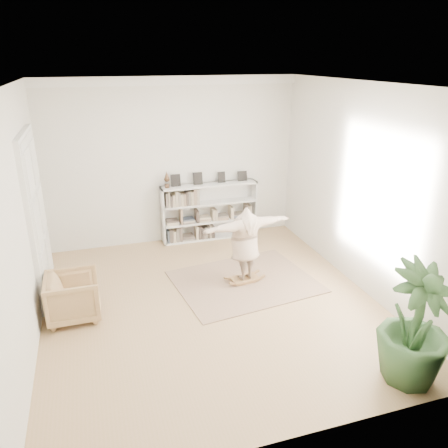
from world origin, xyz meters
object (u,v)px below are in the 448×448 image
at_px(rocker_board, 245,279).
at_px(houseplant, 416,325).
at_px(armchair, 73,297).
at_px(person, 245,241).
at_px(bookshelf, 209,212).

relative_size(rocker_board, houseplant, 0.33).
height_order(armchair, rocker_board, armchair).
relative_size(rocker_board, person, 0.32).
distance_m(armchair, houseplant, 5.06).
bearing_deg(houseplant, bookshelf, 102.75).
xyz_separation_m(rocker_board, person, (0.00, 0.00, 0.76)).
distance_m(rocker_board, person, 0.76).
bearing_deg(rocker_board, person, 0.00).
xyz_separation_m(bookshelf, armchair, (-2.97, -2.56, -0.26)).
distance_m(bookshelf, armchair, 3.93).
bearing_deg(bookshelf, rocker_board, -88.63).
bearing_deg(person, houseplant, 103.04).
relative_size(armchair, person, 0.48).
relative_size(bookshelf, houseplant, 1.35).
relative_size(armchair, rocker_board, 1.51).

